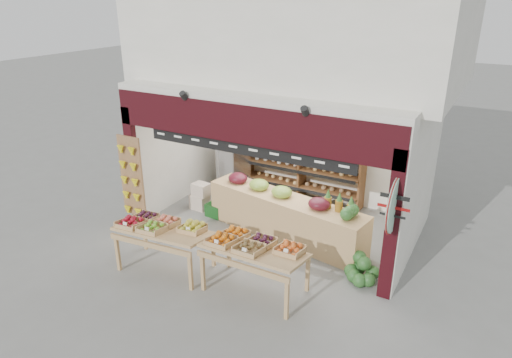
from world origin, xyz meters
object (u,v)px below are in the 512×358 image
object	(u,v)px
display_table_right	(252,246)
watermelon_pile	(361,271)
back_shelving	(303,153)
refrigerator	(233,162)
mid_counter	(284,215)
display_table_left	(160,227)
cardboard_stack	(209,201)

from	to	relation	value
display_table_right	watermelon_pile	bearing A→B (deg)	36.64
back_shelving	refrigerator	xyz separation A→B (m)	(-1.70, -0.47, -0.39)
mid_counter	display_table_left	xyz separation A→B (m)	(-1.51, -2.14, 0.33)
back_shelving	display_table_left	distance (m)	4.25
display_table_right	refrigerator	bearing A→B (deg)	126.15
mid_counter	display_table_right	xyz separation A→B (m)	(0.32, -1.93, 0.35)
refrigerator	display_table_right	xyz separation A→B (m)	(2.50, -3.42, 0.03)
back_shelving	refrigerator	size ratio (longest dim) A/B	1.90
display_table_left	cardboard_stack	bearing A→B (deg)	103.65
display_table_left	display_table_right	world-z (taller)	display_table_right
back_shelving	mid_counter	xyz separation A→B (m)	(0.48, -1.97, -0.71)
watermelon_pile	mid_counter	bearing A→B (deg)	158.03
back_shelving	mid_counter	size ratio (longest dim) A/B	0.84
refrigerator	display_table_right	bearing A→B (deg)	-38.19
cardboard_stack	watermelon_pile	size ratio (longest dim) A/B	1.58
display_table_right	watermelon_pile	world-z (taller)	display_table_right
back_shelving	cardboard_stack	size ratio (longest dim) A/B	3.11
refrigerator	watermelon_pile	world-z (taller)	refrigerator
back_shelving	display_table_right	size ratio (longest dim) A/B	1.80
back_shelving	refrigerator	bearing A→B (deg)	-164.46
back_shelving	cardboard_stack	distance (m)	2.55
refrigerator	mid_counter	xyz separation A→B (m)	(2.18, -1.50, -0.32)
back_shelving	mid_counter	distance (m)	2.15
mid_counter	refrigerator	bearing A→B (deg)	145.48
mid_counter	display_table_right	size ratio (longest dim) A/B	2.14
display_table_left	watermelon_pile	size ratio (longest dim) A/B	2.79
cardboard_stack	watermelon_pile	xyz separation A→B (m)	(3.97, -1.00, -0.06)
display_table_left	display_table_right	size ratio (longest dim) A/B	1.02
display_table_left	watermelon_pile	bearing A→B (deg)	22.02
refrigerator	display_table_right	size ratio (longest dim) A/B	0.94
display_table_right	display_table_left	bearing A→B (deg)	-173.49
back_shelving	display_table_right	distance (m)	4.00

